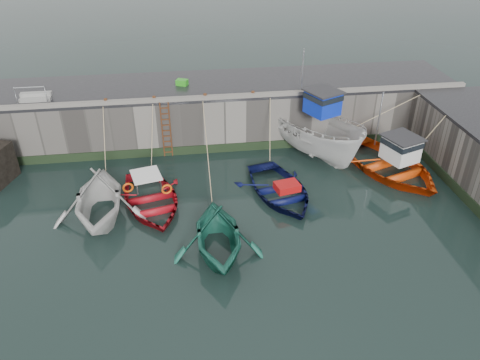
{
  "coord_description": "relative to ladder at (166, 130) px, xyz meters",
  "views": [
    {
      "loc": [
        -1.17,
        -13.42,
        12.65
      ],
      "look_at": [
        1.35,
        4.89,
        1.2
      ],
      "focal_mm": 35.0,
      "sensor_mm": 36.0,
      "label": 1
    }
  ],
  "objects": [
    {
      "name": "boat_near_white",
      "position": [
        -3.06,
        -5.42,
        -1.59
      ],
      "size": [
        4.5,
        5.18,
        2.67
      ],
      "primitive_type": "imported",
      "rotation": [
        0.0,
        0.0,
        0.02
      ],
      "color": "silver",
      "rests_on": "ground"
    },
    {
      "name": "bollard_c",
      "position": [
        2.2,
        0.34,
        1.71
      ],
      "size": [
        0.18,
        0.18,
        0.28
      ],
      "primitive_type": "cylinder",
      "color": "#3F1E0F",
      "rests_on": "road_back"
    },
    {
      "name": "boat_near_blue",
      "position": [
        -0.86,
        -4.72,
        -1.59
      ],
      "size": [
        4.81,
        5.92,
        1.08
      ],
      "primitive_type": "imported",
      "rotation": [
        0.0,
        0.0,
        0.23
      ],
      "color": "#A30D17",
      "rests_on": "ground"
    },
    {
      "name": "bollard_b",
      "position": [
        -0.5,
        0.34,
        1.71
      ],
      "size": [
        0.18,
        0.18,
        0.28
      ],
      "primitive_type": "cylinder",
      "color": "#3F1E0F",
      "rests_on": "road_back"
    },
    {
      "name": "boat_near_blacktrim_rope",
      "position": [
        1.96,
        -2.97,
        -1.59
      ],
      "size": [
        0.04,
        6.65,
        3.1
      ],
      "primitive_type": null,
      "color": "tan",
      "rests_on": "ground"
    },
    {
      "name": "boat_far_white",
      "position": [
        8.04,
        -0.59,
        -0.37
      ],
      "size": [
        5.77,
        8.07,
        5.92
      ],
      "rotation": [
        0.0,
        0.0,
        0.43
      ],
      "color": "silver",
      "rests_on": "ground"
    },
    {
      "name": "kerb_back",
      "position": [
        2.0,
        0.24,
        1.67
      ],
      "size": [
        30.0,
        0.3,
        0.2
      ],
      "primitive_type": "cube",
      "color": "slate",
      "rests_on": "road_back"
    },
    {
      "name": "boat_near_blue_rope",
      "position": [
        -0.86,
        -1.07,
        -1.59
      ],
      "size": [
        0.04,
        3.48,
        3.1
      ],
      "primitive_type": null,
      "color": "tan",
      "rests_on": "ground"
    },
    {
      "name": "ground",
      "position": [
        2.0,
        -9.91,
        -1.59
      ],
      "size": [
        120.0,
        120.0,
        0.0
      ],
      "primitive_type": "plane",
      "color": "black",
      "rests_on": "ground"
    },
    {
      "name": "bollard_a",
      "position": [
        -3.0,
        0.34,
        1.71
      ],
      "size": [
        0.18,
        0.18,
        0.28
      ],
      "primitive_type": "cylinder",
      "color": "#3F1E0F",
      "rests_on": "road_back"
    },
    {
      "name": "ladder",
      "position": [
        0.0,
        0.0,
        0.0
      ],
      "size": [
        0.51,
        0.08,
        3.2
      ],
      "color": "#3F1E0F",
      "rests_on": "ground"
    },
    {
      "name": "fish_crate",
      "position": [
        1.04,
        2.57,
        1.73
      ],
      "size": [
        0.75,
        0.66,
        0.33
      ],
      "primitive_type": "cube",
      "rotation": [
        0.0,
        0.0,
        -0.43
      ],
      "color": "green",
      "rests_on": "road_back"
    },
    {
      "name": "railing",
      "position": [
        -6.75,
        1.33,
        1.77
      ],
      "size": [
        1.6,
        1.05,
        1.0
      ],
      "color": "#A5A8AD",
      "rests_on": "road_back"
    },
    {
      "name": "boat_near_navy",
      "position": [
        5.34,
        -4.7,
        -1.59
      ],
      "size": [
        4.66,
        5.79,
        1.06
      ],
      "primitive_type": "imported",
      "rotation": [
        0.0,
        0.0,
        0.21
      ],
      "color": "#090E3C",
      "rests_on": "ground"
    },
    {
      "name": "boat_near_navy_rope",
      "position": [
        5.34,
        -1.06,
        -1.59
      ],
      "size": [
        0.04,
        3.46,
        3.1
      ],
      "primitive_type": null,
      "color": "tan",
      "rests_on": "ground"
    },
    {
      "name": "boat_far_orange",
      "position": [
        11.52,
        -3.29,
        -1.16
      ],
      "size": [
        6.58,
        7.69,
        4.34
      ],
      "rotation": [
        0.0,
        0.0,
        0.35
      ],
      "color": "#E9470C",
      "rests_on": "ground"
    },
    {
      "name": "boat_near_white_rope",
      "position": [
        -3.06,
        -1.42,
        -1.59
      ],
      "size": [
        0.04,
        3.97,
        3.1
      ],
      "primitive_type": null,
      "color": "tan",
      "rests_on": "ground"
    },
    {
      "name": "bollard_d",
      "position": [
        4.8,
        0.34,
        1.71
      ],
      "size": [
        0.18,
        0.18,
        0.28
      ],
      "primitive_type": "cylinder",
      "color": "#3F1E0F",
      "rests_on": "road_back"
    },
    {
      "name": "algae_back",
      "position": [
        2.0,
        0.05,
        -1.34
      ],
      "size": [
        30.0,
        0.08,
        0.5
      ],
      "primitive_type": "cube",
      "color": "black",
      "rests_on": "ground"
    },
    {
      "name": "bollard_e",
      "position": [
        8.0,
        0.34,
        1.71
      ],
      "size": [
        0.18,
        0.18,
        0.28
      ],
      "primitive_type": "cylinder",
      "color": "#3F1E0F",
      "rests_on": "road_back"
    },
    {
      "name": "road_back",
      "position": [
        2.0,
        2.59,
        1.49
      ],
      "size": [
        30.0,
        5.0,
        0.16
      ],
      "primitive_type": "cube",
      "color": "black",
      "rests_on": "quay_back"
    },
    {
      "name": "algae_right",
      "position": [
        13.96,
        -7.41,
        -1.34
      ],
      "size": [
        0.08,
        15.0,
        0.5
      ],
      "primitive_type": "cube",
      "color": "black",
      "rests_on": "ground"
    },
    {
      "name": "boat_near_blacktrim",
      "position": [
        1.96,
        -8.53,
        -1.59
      ],
      "size": [
        4.01,
        4.63,
        2.42
      ],
      "primitive_type": "imported",
      "rotation": [
        0.0,
        0.0,
        0.01
      ],
      "color": "#1B614E",
      "rests_on": "ground"
    },
    {
      "name": "quay_back",
      "position": [
        2.0,
        2.59,
        -0.09
      ],
      "size": [
        30.0,
        5.0,
        3.0
      ],
      "primitive_type": "cube",
      "color": "slate",
      "rests_on": "ground"
    }
  ]
}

